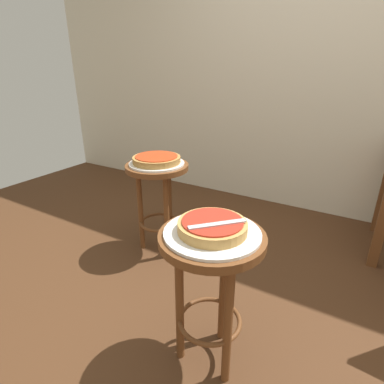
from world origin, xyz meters
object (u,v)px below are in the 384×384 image
(serving_plate_foreground, at_px, (212,233))
(serving_plate_middle, at_px, (157,163))
(stool_foreground, at_px, (211,268))
(pizza_server_knife, at_px, (217,224))
(pizza_foreground, at_px, (212,226))
(pizza_middle, at_px, (157,159))
(stool_middle, at_px, (158,187))

(serving_plate_foreground, relative_size, serving_plate_middle, 1.03)
(stool_foreground, relative_size, serving_plate_middle, 1.76)
(stool_foreground, height_order, pizza_server_knife, pizza_server_knife)
(pizza_foreground, bearing_deg, stool_foreground, 75.96)
(serving_plate_middle, distance_m, pizza_server_knife, 0.99)
(stool_foreground, relative_size, pizza_server_knife, 2.88)
(stool_foreground, distance_m, pizza_middle, 0.98)
(stool_middle, relative_size, pizza_middle, 2.04)
(stool_middle, bearing_deg, pizza_foreground, -40.44)
(pizza_middle, bearing_deg, stool_foreground, -40.44)
(stool_foreground, xyz_separation_m, pizza_middle, (-0.73, 0.62, 0.19))
(stool_middle, xyz_separation_m, pizza_middle, (0.00, 0.00, 0.19))
(serving_plate_foreground, distance_m, serving_plate_middle, 0.96)
(stool_foreground, xyz_separation_m, serving_plate_middle, (-0.73, 0.62, 0.16))
(pizza_middle, bearing_deg, stool_middle, 0.00)
(stool_foreground, distance_m, serving_plate_middle, 0.97)
(pizza_foreground, distance_m, stool_middle, 0.98)
(stool_middle, relative_size, pizza_server_knife, 2.88)
(stool_foreground, bearing_deg, pizza_middle, 139.56)
(serving_plate_foreground, bearing_deg, serving_plate_middle, 139.56)
(pizza_foreground, relative_size, pizza_middle, 0.85)
(serving_plate_middle, relative_size, pizza_server_knife, 1.64)
(pizza_foreground, bearing_deg, stool_middle, 139.56)
(serving_plate_middle, height_order, pizza_server_knife, pizza_server_knife)
(stool_foreground, relative_size, pizza_middle, 2.04)
(stool_middle, bearing_deg, serving_plate_foreground, -40.44)
(serving_plate_middle, bearing_deg, stool_foreground, -40.44)
(pizza_foreground, bearing_deg, serving_plate_foreground, 90.00)
(stool_middle, bearing_deg, serving_plate_middle, 0.00)
(serving_plate_foreground, height_order, pizza_server_knife, pizza_server_knife)
(serving_plate_foreground, xyz_separation_m, stool_middle, (-0.73, 0.62, -0.16))
(stool_foreground, bearing_deg, serving_plate_foreground, 180.00)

